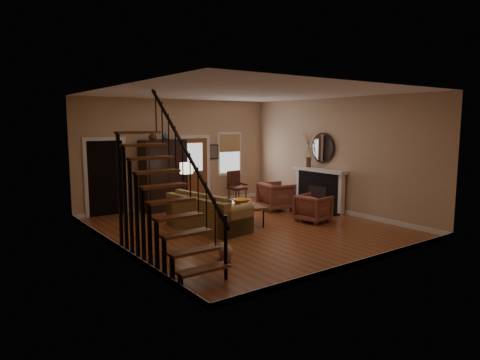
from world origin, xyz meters
TOP-DOWN VIEW (x-y plane):
  - room at (-0.41, 1.76)m, footprint 7.00×7.33m
  - staircase at (-2.78, -1.30)m, footprint 0.94×2.80m
  - fireplace at (3.13, 0.50)m, footprint 0.33×1.95m
  - armoire at (-0.70, 3.15)m, footprint 1.30×0.60m
  - vase_a at (-1.05, 3.05)m, footprint 0.24×0.24m
  - vase_b at (-0.65, 3.05)m, footprint 0.20×0.20m
  - sofa at (-0.81, 0.48)m, footprint 1.27×2.32m
  - coffee_table at (0.21, 0.42)m, footprint 1.08×1.48m
  - bowl at (0.26, 0.57)m, footprint 0.46×0.46m
  - books at (0.09, 0.12)m, footprint 0.24×0.33m
  - armchair_left at (1.84, -0.49)m, footprint 0.90×0.88m
  - armchair_right at (2.05, 1.25)m, footprint 1.04×1.02m
  - floor_lamp at (-0.66, 1.82)m, footprint 0.38×0.38m
  - side_chair at (1.85, 2.95)m, footprint 0.54×0.54m
  - dog at (-1.83, -1.79)m, footprint 0.38×0.50m

SIDE VIEW (x-z plane):
  - dog at x=-1.83m, z-range 0.00..0.32m
  - coffee_table at x=0.21m, z-range 0.00..0.51m
  - armchair_left at x=1.84m, z-range 0.00..0.72m
  - sofa at x=-0.81m, z-range 0.00..0.82m
  - armchair_right at x=2.05m, z-range 0.00..0.83m
  - side_chair at x=1.85m, z-range 0.00..1.02m
  - books at x=0.09m, z-range 0.51..0.57m
  - bowl at x=0.26m, z-range 0.51..0.62m
  - fireplace at x=3.13m, z-range -0.41..1.89m
  - floor_lamp at x=-0.66m, z-range 0.00..1.52m
  - armoire at x=-0.70m, z-range 0.00..2.10m
  - room at x=-0.41m, z-range -0.14..3.16m
  - staircase at x=-2.78m, z-range 0.00..3.20m
  - vase_b at x=-0.65m, z-range 2.10..2.31m
  - vase_a at x=-1.05m, z-range 2.10..2.35m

